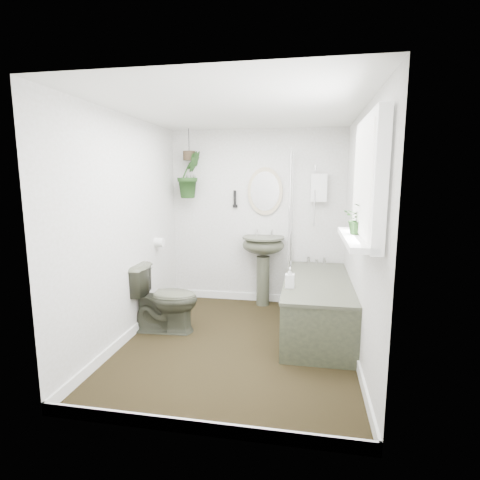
# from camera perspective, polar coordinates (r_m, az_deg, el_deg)

# --- Properties ---
(floor) EXTENTS (2.30, 2.80, 0.02)m
(floor) POSITION_cam_1_polar(r_m,az_deg,el_deg) (3.97, -0.40, -15.65)
(floor) COLOR black
(floor) RESTS_ON ground
(ceiling) EXTENTS (2.30, 2.80, 0.02)m
(ceiling) POSITION_cam_1_polar(r_m,az_deg,el_deg) (3.65, -0.44, 19.51)
(ceiling) COLOR white
(ceiling) RESTS_ON ground
(wall_back) EXTENTS (2.30, 0.02, 2.30)m
(wall_back) POSITION_cam_1_polar(r_m,az_deg,el_deg) (5.01, 2.56, 3.45)
(wall_back) COLOR silver
(wall_back) RESTS_ON ground
(wall_front) EXTENTS (2.30, 0.02, 2.30)m
(wall_front) POSITION_cam_1_polar(r_m,az_deg,el_deg) (2.28, -6.98, -3.84)
(wall_front) COLOR silver
(wall_front) RESTS_ON ground
(wall_left) EXTENTS (0.02, 2.80, 2.30)m
(wall_left) POSITION_cam_1_polar(r_m,az_deg,el_deg) (4.01, -16.95, 1.55)
(wall_left) COLOR silver
(wall_left) RESTS_ON ground
(wall_right) EXTENTS (0.02, 2.80, 2.30)m
(wall_right) POSITION_cam_1_polar(r_m,az_deg,el_deg) (3.60, 18.02, 0.65)
(wall_right) COLOR silver
(wall_right) RESTS_ON ground
(skirting) EXTENTS (2.30, 2.80, 0.10)m
(skirting) POSITION_cam_1_polar(r_m,az_deg,el_deg) (3.94, -0.40, -14.86)
(skirting) COLOR white
(skirting) RESTS_ON floor
(bathtub) EXTENTS (0.72, 1.72, 0.58)m
(bathtub) POSITION_cam_1_polar(r_m,az_deg,el_deg) (4.26, 11.66, -9.67)
(bathtub) COLOR #414334
(bathtub) RESTS_ON floor
(bath_screen) EXTENTS (0.04, 0.72, 1.40)m
(bath_screen) POSITION_cam_1_polar(r_m,az_deg,el_deg) (4.54, 7.76, 4.40)
(bath_screen) COLOR silver
(bath_screen) RESTS_ON bathtub
(shower_box) EXTENTS (0.20, 0.10, 0.35)m
(shower_box) POSITION_cam_1_polar(r_m,az_deg,el_deg) (4.87, 11.93, 7.80)
(shower_box) COLOR white
(shower_box) RESTS_ON wall_back
(oval_mirror) EXTENTS (0.46, 0.03, 0.62)m
(oval_mirror) POSITION_cam_1_polar(r_m,az_deg,el_deg) (4.94, 3.83, 7.42)
(oval_mirror) COLOR tan
(oval_mirror) RESTS_ON wall_back
(wall_sconce) EXTENTS (0.04, 0.04, 0.22)m
(wall_sconce) POSITION_cam_1_polar(r_m,az_deg,el_deg) (4.99, -0.79, 6.31)
(wall_sconce) COLOR black
(wall_sconce) RESTS_ON wall_back
(toilet_roll_holder) EXTENTS (0.11, 0.11, 0.11)m
(toilet_roll_holder) POSITION_cam_1_polar(r_m,az_deg,el_deg) (4.65, -12.23, -0.34)
(toilet_roll_holder) COLOR white
(toilet_roll_holder) RESTS_ON wall_left
(window_recess) EXTENTS (0.08, 1.00, 0.90)m
(window_recess) POSITION_cam_1_polar(r_m,az_deg,el_deg) (2.86, 19.00, 8.50)
(window_recess) COLOR white
(window_recess) RESTS_ON wall_right
(window_sill) EXTENTS (0.18, 1.00, 0.04)m
(window_sill) POSITION_cam_1_polar(r_m,az_deg,el_deg) (2.89, 17.18, 0.21)
(window_sill) COLOR white
(window_sill) RESTS_ON wall_right
(window_blinds) EXTENTS (0.01, 0.86, 0.76)m
(window_blinds) POSITION_cam_1_polar(r_m,az_deg,el_deg) (2.86, 18.10, 8.54)
(window_blinds) COLOR white
(window_blinds) RESTS_ON wall_right
(toilet) EXTENTS (0.75, 0.46, 0.74)m
(toilet) POSITION_cam_1_polar(r_m,az_deg,el_deg) (4.23, -11.43, -8.66)
(toilet) COLOR #414334
(toilet) RESTS_ON floor
(pedestal_sink) EXTENTS (0.57, 0.49, 0.93)m
(pedestal_sink) POSITION_cam_1_polar(r_m,az_deg,el_deg) (4.95, 3.53, -4.69)
(pedestal_sink) COLOR #414334
(pedestal_sink) RESTS_ON floor
(sill_plant) EXTENTS (0.27, 0.25, 0.24)m
(sill_plant) POSITION_cam_1_polar(r_m,az_deg,el_deg) (2.96, 17.70, 3.10)
(sill_plant) COLOR black
(sill_plant) RESTS_ON window_sill
(hanging_plant) EXTENTS (0.42, 0.43, 0.61)m
(hanging_plant) POSITION_cam_1_polar(r_m,az_deg,el_deg) (5.02, -7.69, 9.83)
(hanging_plant) COLOR black
(hanging_plant) RESTS_ON ceiling
(soap_bottle) EXTENTS (0.09, 0.10, 0.21)m
(soap_bottle) POSITION_cam_1_polar(r_m,az_deg,el_deg) (3.81, 7.59, -5.69)
(soap_bottle) COLOR #292526
(soap_bottle) RESTS_ON bathtub
(hanging_pot) EXTENTS (0.16, 0.16, 0.12)m
(hanging_pot) POSITION_cam_1_polar(r_m,az_deg,el_deg) (5.03, -7.75, 12.61)
(hanging_pot) COLOR #362A1B
(hanging_pot) RESTS_ON ceiling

